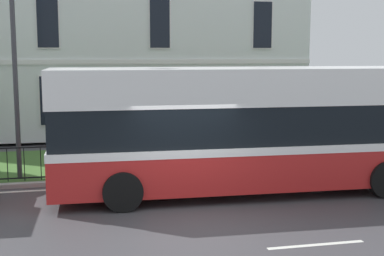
# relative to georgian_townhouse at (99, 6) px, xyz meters

# --- Properties ---
(ground_plane) EXTENTS (60.00, 56.00, 0.18)m
(ground_plane) POSITION_rel_georgian_townhouse_xyz_m (1.25, -14.47, -5.97)
(ground_plane) COLOR #413F44
(georgian_townhouse) EXTENTS (18.12, 9.10, 11.61)m
(georgian_townhouse) POSITION_rel_georgian_townhouse_xyz_m (0.00, 0.00, 0.00)
(georgian_townhouse) COLOR silver
(georgian_townhouse) RESTS_ON ground_plane
(iron_verge_railing) EXTENTS (13.61, 0.04, 0.97)m
(iron_verge_railing) POSITION_rel_georgian_townhouse_xyz_m (-0.00, -11.02, -5.33)
(iron_verge_railing) COLOR black
(iron_verge_railing) RESTS_ON ground_plane
(single_decker_bus) EXTENTS (10.36, 2.88, 3.32)m
(single_decker_bus) POSITION_rel_georgian_townhouse_xyz_m (3.19, -13.11, -4.20)
(single_decker_bus) COLOR #B41F1F
(single_decker_bus) RESTS_ON ground_plane
(street_lamp_post) EXTENTS (0.36, 0.24, 7.69)m
(street_lamp_post) POSITION_rel_georgian_townhouse_xyz_m (-2.90, -10.54, -1.48)
(street_lamp_post) COLOR #333338
(street_lamp_post) RESTS_ON ground_plane
(litter_bin) EXTENTS (0.56, 0.56, 1.22)m
(litter_bin) POSITION_rel_georgian_townhouse_xyz_m (0.25, -10.71, -5.22)
(litter_bin) COLOR black
(litter_bin) RESTS_ON ground_plane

